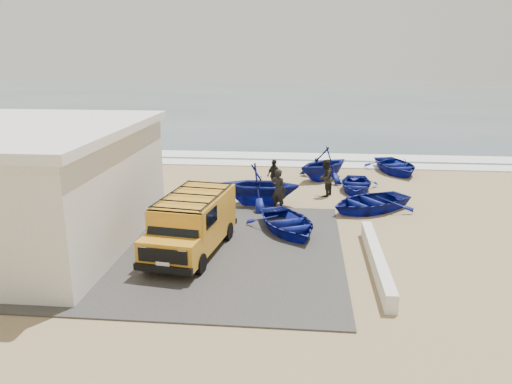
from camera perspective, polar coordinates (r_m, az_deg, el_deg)
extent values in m
plane|color=#9D845B|center=(19.48, -2.40, -4.43)|extent=(160.00, 160.00, 0.00)
cube|color=#3E3C39|center=(18.03, -9.62, -6.28)|extent=(12.00, 10.00, 0.05)
cube|color=#385166|center=(74.45, 3.61, 10.57)|extent=(180.00, 88.00, 0.01)
cube|color=white|center=(30.94, 0.65, 3.28)|extent=(180.00, 1.60, 0.06)
cube|color=white|center=(33.38, 1.02, 4.19)|extent=(180.00, 2.20, 0.04)
cube|color=silver|center=(19.57, -25.65, 0.22)|extent=(8.00, 9.00, 4.00)
cube|color=silver|center=(19.16, -26.41, 6.42)|extent=(8.40, 9.40, 0.30)
cube|color=black|center=(19.08, -13.33, 2.87)|extent=(0.08, 0.70, 0.90)
cube|color=silver|center=(16.59, 13.62, -7.56)|extent=(0.35, 6.00, 0.55)
cube|color=orange|center=(17.48, -6.97, -2.99)|extent=(2.35, 4.00, 1.60)
cube|color=orange|center=(15.59, -9.92, -6.90)|extent=(1.94, 1.12, 0.87)
cube|color=black|center=(15.71, -9.40, -3.68)|extent=(1.72, 0.56, 0.69)
cube|color=black|center=(15.18, -10.62, -7.20)|extent=(1.56, 0.30, 0.44)
cube|color=black|center=(15.32, -10.59, -8.67)|extent=(1.88, 0.40, 0.21)
cube|color=black|center=(17.17, -7.12, -0.27)|extent=(2.22, 3.70, 0.06)
cylinder|color=black|center=(16.43, -12.09, -7.47)|extent=(0.31, 0.70, 0.68)
cylinder|color=black|center=(18.97, -8.21, -4.06)|extent=(0.31, 0.70, 0.68)
cylinder|color=black|center=(15.79, -6.39, -8.18)|extent=(0.31, 0.70, 0.68)
cylinder|color=black|center=(18.43, -3.21, -4.53)|extent=(0.31, 0.70, 0.68)
imported|color=navy|center=(19.21, 3.63, -3.55)|extent=(3.88, 4.40, 0.76)
imported|color=navy|center=(22.31, 12.81, -1.09)|extent=(4.78, 4.51, 0.81)
imported|color=navy|center=(22.48, 0.33, 0.89)|extent=(3.61, 3.12, 1.90)
imported|color=navy|center=(25.37, 11.32, 0.87)|extent=(2.61, 3.42, 0.66)
imported|color=navy|center=(27.20, 7.74, 3.25)|extent=(4.46, 4.46, 1.78)
imported|color=navy|center=(29.72, 15.66, 2.92)|extent=(3.69, 4.53, 0.82)
imported|color=black|center=(21.62, 2.58, 0.23)|extent=(0.81, 0.69, 1.87)
imported|color=black|center=(24.07, 7.92, 1.61)|extent=(0.99, 1.08, 1.80)
imported|color=black|center=(24.95, 2.04, 1.98)|extent=(0.86, 0.96, 1.56)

